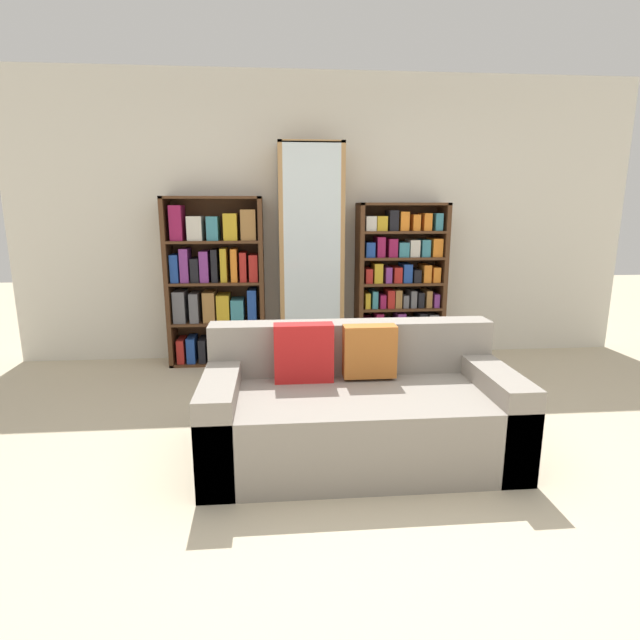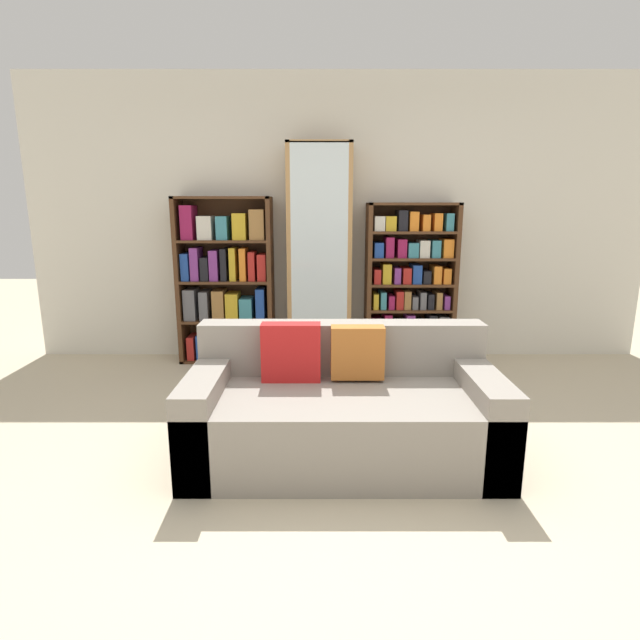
# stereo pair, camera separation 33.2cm
# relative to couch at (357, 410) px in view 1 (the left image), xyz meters

# --- Properties ---
(ground_plane) EXTENTS (16.00, 16.00, 0.00)m
(ground_plane) POSITION_rel_couch_xyz_m (0.05, -0.37, -0.28)
(ground_plane) COLOR beige
(wall_back) EXTENTS (6.01, 0.06, 2.70)m
(wall_back) POSITION_rel_couch_xyz_m (0.05, 2.15, 1.07)
(wall_back) COLOR silver
(wall_back) RESTS_ON ground
(couch) EXTENTS (1.80, 0.88, 0.79)m
(couch) POSITION_rel_couch_xyz_m (0.00, 0.00, 0.00)
(couch) COLOR gray
(couch) RESTS_ON ground
(bookshelf_left) EXTENTS (0.90, 0.32, 1.57)m
(bookshelf_left) POSITION_rel_couch_xyz_m (-1.04, 1.95, 0.48)
(bookshelf_left) COLOR #4C2D19
(bookshelf_left) RESTS_ON ground
(display_cabinet) EXTENTS (0.59, 0.36, 2.05)m
(display_cabinet) POSITION_rel_couch_xyz_m (-0.14, 1.93, 0.74)
(display_cabinet) COLOR #AD7F4C
(display_cabinet) RESTS_ON ground
(bookshelf_right) EXTENTS (0.85, 0.32, 1.52)m
(bookshelf_right) POSITION_rel_couch_xyz_m (0.73, 1.95, 0.46)
(bookshelf_right) COLOR #4C2D19
(bookshelf_right) RESTS_ON ground
(wine_bottle) EXTENTS (0.07, 0.07, 0.38)m
(wine_bottle) POSITION_rel_couch_xyz_m (0.24, 0.68, -0.12)
(wine_bottle) COLOR #192333
(wine_bottle) RESTS_ON ground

